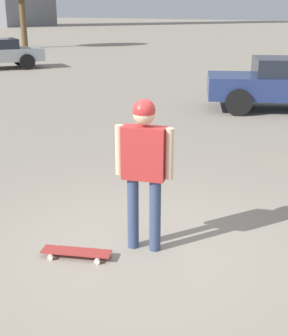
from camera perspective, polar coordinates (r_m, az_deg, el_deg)
The scene contains 4 objects.
ground_plane at distance 5.59m, azimuth 0.00°, elevation -9.71°, with size 220.00×220.00×0.00m, color gray.
person at distance 5.16m, azimuth 0.00°, elevation 1.07°, with size 0.62×0.36×1.77m.
skateboard at distance 5.43m, azimuth -8.25°, elevation -10.12°, with size 0.80×0.53×0.08m.
car_parked_near at distance 13.56m, azimuth 16.80°, elevation 9.91°, with size 4.43×3.56×1.42m.
Camera 1 is at (-2.89, 3.97, 2.67)m, focal length 50.00 mm.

